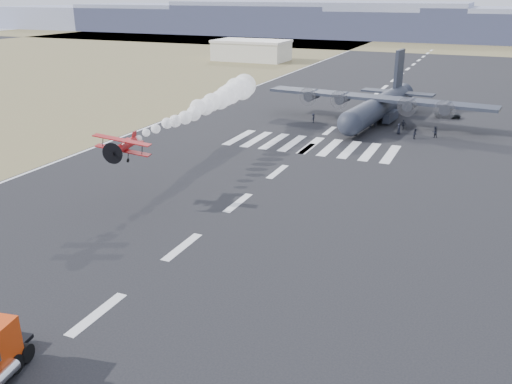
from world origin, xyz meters
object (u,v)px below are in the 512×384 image
Objects in this scene: transport_aircraft at (379,105)px; crew_b at (415,134)px; crew_d at (403,124)px; crew_a at (375,122)px; crew_e at (399,129)px; hangar_left at (251,50)px; crew_c at (313,118)px; crew_g at (370,124)px; aerobatic_biplane at (123,146)px; crew_h at (435,132)px; support_vehicle at (448,115)px.

crew_b is (7.90, -10.19, -2.17)m from transport_aircraft.
crew_d is at bearing 25.03° from crew_b.
crew_e is (4.64, -3.52, 0.01)m from crew_a.
hangar_left reaches higher than crew_c.
crew_a is 1.07× the size of crew_g.
transport_aircraft is at bearing 66.24° from aerobatic_biplane.
crew_e is (4.99, -8.09, -2.11)m from transport_aircraft.
transport_aircraft is 6.89m from crew_g.
hangar_left reaches higher than crew_a.
crew_c is at bearing 84.98° from crew_e.
crew_e reaches higher than crew_g.
transport_aircraft reaches higher than crew_a.
crew_a is at bearing -55.88° from crew_h.
crew_b is at bearing 127.28° from crew_d.
support_vehicle is at bearing -44.02° from hangar_left.
crew_e is 0.97× the size of crew_h.
crew_a is 4.79m from crew_d.
crew_g is (-0.02, -6.54, -2.18)m from transport_aircraft.
crew_b reaches higher than support_vehicle.
support_vehicle is at bearing 58.99° from aerobatic_biplane.
crew_h is at bearing 122.31° from crew_a.
crew_d is at bearing 97.61° from crew_c.
transport_aircraft reaches higher than crew_b.
crew_d is at bearing -69.86° from crew_h.
crew_a is at bearing -53.59° from hangar_left.
crew_c is 0.98× the size of crew_d.
crew_d reaches higher than crew_b.
crew_c is (-21.65, -13.48, 0.20)m from support_vehicle.
crew_c is at bearing 75.60° from crew_b.
crew_g is at bearing 89.05° from crew_c.
support_vehicle is at bearing -129.24° from crew_h.
transport_aircraft is 13.52m from crew_h.
hangar_left is at bearing -92.33° from crew_a.
crew_h reaches higher than support_vehicle.
hangar_left reaches higher than support_vehicle.
crew_c is 0.92× the size of crew_h.
hangar_left is 15.10× the size of crew_g.
hangar_left is 93.52m from crew_c.
hangar_left is 14.32× the size of crew_d.
crew_d is (-2.76, 5.64, 0.04)m from crew_b.
aerobatic_biplane reaches higher than crew_h.
hangar_left is 14.12× the size of crew_a.
crew_d is (4.79, 0.02, -0.01)m from crew_a.
transport_aircraft is 22.19× the size of crew_h.
support_vehicle is 16.37m from crew_a.
crew_h reaches higher than crew_g.
crew_e is (63.01, -82.66, -2.53)m from hangar_left.
crew_h is (5.64, -0.01, 0.03)m from crew_e.
crew_a is 1.06× the size of crew_b.
support_vehicle is at bearing -105.52° from crew_d.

